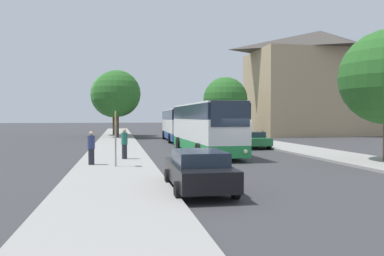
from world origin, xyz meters
The scene contains 14 objects.
ground_plane centered at (0.00, 0.00, 0.00)m, with size 300.00×300.00×0.00m, color #38383A.
sidewalk_left centered at (-7.00, 0.00, 0.07)m, with size 4.00×120.00×0.15m, color gray.
sidewalk_right centered at (7.00, 0.00, 0.07)m, with size 4.00×120.00×0.15m, color gray.
building_right_background centered at (21.38, 28.22, 7.42)m, with size 19.38×10.52×14.84m.
bus_front centered at (-0.88, 4.91, 1.87)m, with size 2.97×11.61×3.51m.
bus_middle centered at (-0.54, 19.10, 1.81)m, with size 3.02×11.58×3.39m.
parked_car_left_curb centered at (-4.12, -8.07, 0.76)m, with size 2.09×4.48×1.43m.
parked_car_right_near centered at (3.99, 8.74, 0.73)m, with size 2.16×4.25×1.36m.
bus_stop_sign centered at (-6.98, -1.92, 1.84)m, with size 0.08×0.45×2.74m.
pedestrian_waiting_near centered at (-6.50, 1.41, 1.04)m, with size 0.36×0.36×1.76m.
pedestrian_waiting_far centered at (-8.20, -0.97, 1.01)m, with size 0.36×0.36×1.70m.
tree_left_near centered at (-6.97, 25.54, 5.41)m, with size 5.65×5.65×8.09m.
tree_left_far centered at (-7.42, 31.00, 5.60)m, with size 6.17×6.17×8.54m.
tree_right_mid centered at (6.70, 25.82, 4.87)m, with size 5.68×5.68×7.57m.
Camera 1 is at (-6.83, -20.64, 2.59)m, focal length 35.00 mm.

